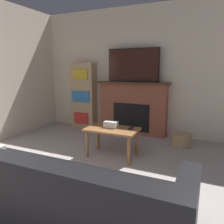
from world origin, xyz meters
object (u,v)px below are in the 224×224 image
Objects in this scene: fireplace at (133,108)px; tv at (133,65)px; coffee_table at (112,133)px; couch at (40,198)px; bookshelf at (84,96)px; storage_basket at (182,140)px.

tv reaches higher than fireplace.
couch is at bearing -87.17° from coffee_table.
tv reaches higher than couch.
tv is 1.74m from coffee_table.
couch is at bearing -86.06° from tv.
bookshelf is at bearing -178.95° from fireplace.
bookshelf is (-1.23, -0.00, -0.71)m from tv.
storage_basket is (1.11, -0.38, -0.46)m from fireplace.
fireplace is 1.25m from bookshelf.
fireplace is 1.39m from coffee_table.
couch is 3.09× the size of coffee_table.
tv is at bearing -90.00° from fireplace.
bookshelf is at bearing 171.21° from storage_basket.
coffee_table is at bearing -44.90° from bookshelf.
tv is 1.42m from bookshelf.
tv is (0.00, -0.02, 0.91)m from fireplace.
coffee_table is (0.13, -1.35, -1.09)m from tv.
fireplace is 3.15m from couch.
bookshelf reaches higher than storage_basket.
fireplace is at bearing 1.05° from bookshelf.
storage_basket is at bearing 45.32° from coffee_table.
tv is at bearing 161.80° from storage_basket.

